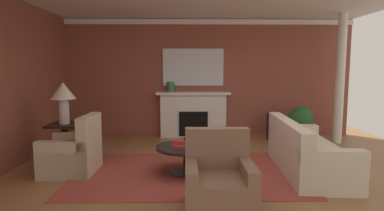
{
  "coord_description": "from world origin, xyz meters",
  "views": [
    {
      "loc": [
        -0.44,
        -4.88,
        1.69
      ],
      "look_at": [
        -0.32,
        1.07,
        1.0
      ],
      "focal_mm": 29.82,
      "sensor_mm": 36.0,
      "label": 1
    }
  ],
  "objects_px": {
    "fireplace": "(193,116)",
    "mantel_mirror": "(193,67)",
    "vase_tall_corner": "(272,126)",
    "armchair_near_window": "(73,154)",
    "coffee_table": "(187,153)",
    "side_table": "(65,140)",
    "armchair_facing_fireplace": "(219,186)",
    "potted_plant": "(300,121)",
    "vase_mantel_left": "(171,87)",
    "sofa": "(306,154)",
    "table_lamp": "(63,95)"
  },
  "relations": [
    {
      "from": "fireplace",
      "to": "mantel_mirror",
      "type": "distance_m",
      "value": 1.2
    },
    {
      "from": "vase_tall_corner",
      "to": "armchair_near_window",
      "type": "bearing_deg",
      "value": -148.29
    },
    {
      "from": "coffee_table",
      "to": "side_table",
      "type": "distance_m",
      "value": 2.31
    },
    {
      "from": "side_table",
      "to": "mantel_mirror",
      "type": "bearing_deg",
      "value": 42.69
    },
    {
      "from": "armchair_facing_fireplace",
      "to": "potted_plant",
      "type": "bearing_deg",
      "value": 57.68
    },
    {
      "from": "vase_mantel_left",
      "to": "vase_tall_corner",
      "type": "bearing_deg",
      "value": -5.89
    },
    {
      "from": "coffee_table",
      "to": "side_table",
      "type": "xyz_separation_m",
      "value": [
        -2.2,
        0.68,
        0.06
      ]
    },
    {
      "from": "sofa",
      "to": "side_table",
      "type": "relative_size",
      "value": 3.07
    },
    {
      "from": "armchair_facing_fireplace",
      "to": "vase_tall_corner",
      "type": "height_order",
      "value": "armchair_facing_fireplace"
    },
    {
      "from": "coffee_table",
      "to": "potted_plant",
      "type": "relative_size",
      "value": 1.2
    },
    {
      "from": "armchair_facing_fireplace",
      "to": "coffee_table",
      "type": "distance_m",
      "value": 1.43
    },
    {
      "from": "armchair_near_window",
      "to": "vase_mantel_left",
      "type": "height_order",
      "value": "vase_mantel_left"
    },
    {
      "from": "fireplace",
      "to": "armchair_facing_fireplace",
      "type": "distance_m",
      "value": 4.13
    },
    {
      "from": "mantel_mirror",
      "to": "coffee_table",
      "type": "height_order",
      "value": "mantel_mirror"
    },
    {
      "from": "sofa",
      "to": "vase_tall_corner",
      "type": "bearing_deg",
      "value": 87.74
    },
    {
      "from": "table_lamp",
      "to": "vase_mantel_left",
      "type": "distance_m",
      "value": 2.72
    },
    {
      "from": "sofa",
      "to": "side_table",
      "type": "xyz_separation_m",
      "value": [
        -4.15,
        0.67,
        0.1
      ]
    },
    {
      "from": "fireplace",
      "to": "side_table",
      "type": "distance_m",
      "value": 3.15
    },
    {
      "from": "armchair_near_window",
      "to": "vase_tall_corner",
      "type": "bearing_deg",
      "value": 31.71
    },
    {
      "from": "fireplace",
      "to": "side_table",
      "type": "height_order",
      "value": "fireplace"
    },
    {
      "from": "sofa",
      "to": "vase_mantel_left",
      "type": "bearing_deg",
      "value": 130.89
    },
    {
      "from": "fireplace",
      "to": "vase_mantel_left",
      "type": "xyz_separation_m",
      "value": [
        -0.55,
        -0.05,
        0.71
      ]
    },
    {
      "from": "sofa",
      "to": "coffee_table",
      "type": "distance_m",
      "value": 1.94
    },
    {
      "from": "mantel_mirror",
      "to": "coffee_table",
      "type": "bearing_deg",
      "value": -93.34
    },
    {
      "from": "sofa",
      "to": "armchair_facing_fireplace",
      "type": "bearing_deg",
      "value": -138.48
    },
    {
      "from": "fireplace",
      "to": "vase_tall_corner",
      "type": "xyz_separation_m",
      "value": [
        1.87,
        -0.3,
        -0.22
      ]
    },
    {
      "from": "fireplace",
      "to": "vase_mantel_left",
      "type": "bearing_deg",
      "value": -174.89
    },
    {
      "from": "fireplace",
      "to": "side_table",
      "type": "relative_size",
      "value": 2.57
    },
    {
      "from": "sofa",
      "to": "vase_tall_corner",
      "type": "relative_size",
      "value": 3.42
    },
    {
      "from": "armchair_facing_fireplace",
      "to": "vase_tall_corner",
      "type": "distance_m",
      "value": 4.17
    },
    {
      "from": "armchair_near_window",
      "to": "side_table",
      "type": "distance_m",
      "value": 0.73
    },
    {
      "from": "sofa",
      "to": "armchair_facing_fireplace",
      "type": "height_order",
      "value": "armchair_facing_fireplace"
    },
    {
      "from": "armchair_facing_fireplace",
      "to": "side_table",
      "type": "relative_size",
      "value": 1.36
    },
    {
      "from": "fireplace",
      "to": "potted_plant",
      "type": "height_order",
      "value": "fireplace"
    },
    {
      "from": "mantel_mirror",
      "to": "table_lamp",
      "type": "distance_m",
      "value": 3.26
    },
    {
      "from": "potted_plant",
      "to": "side_table",
      "type": "bearing_deg",
      "value": -162.57
    },
    {
      "from": "sofa",
      "to": "side_table",
      "type": "bearing_deg",
      "value": 170.84
    },
    {
      "from": "vase_tall_corner",
      "to": "armchair_facing_fireplace",
      "type": "bearing_deg",
      "value": -113.5
    },
    {
      "from": "armchair_near_window",
      "to": "table_lamp",
      "type": "relative_size",
      "value": 1.27
    },
    {
      "from": "fireplace",
      "to": "mantel_mirror",
      "type": "bearing_deg",
      "value": 90.0
    },
    {
      "from": "armchair_near_window",
      "to": "vase_mantel_left",
      "type": "relative_size",
      "value": 3.75
    },
    {
      "from": "mantel_mirror",
      "to": "table_lamp",
      "type": "xyz_separation_m",
      "value": [
        -2.37,
        -2.19,
        -0.5
      ]
    },
    {
      "from": "fireplace",
      "to": "potted_plant",
      "type": "xyz_separation_m",
      "value": [
        2.47,
        -0.55,
        -0.04
      ]
    },
    {
      "from": "mantel_mirror",
      "to": "armchair_near_window",
      "type": "relative_size",
      "value": 1.57
    },
    {
      "from": "coffee_table",
      "to": "vase_tall_corner",
      "type": "bearing_deg",
      "value": 50.19
    },
    {
      "from": "mantel_mirror",
      "to": "armchair_facing_fireplace",
      "type": "xyz_separation_m",
      "value": [
        0.21,
        -4.24,
        -1.41
      ]
    },
    {
      "from": "side_table",
      "to": "vase_mantel_left",
      "type": "xyz_separation_m",
      "value": [
        1.82,
        2.02,
        0.85
      ]
    },
    {
      "from": "vase_tall_corner",
      "to": "potted_plant",
      "type": "relative_size",
      "value": 0.76
    },
    {
      "from": "coffee_table",
      "to": "side_table",
      "type": "bearing_deg",
      "value": 162.87
    },
    {
      "from": "table_lamp",
      "to": "mantel_mirror",
      "type": "bearing_deg",
      "value": 42.69
    }
  ]
}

